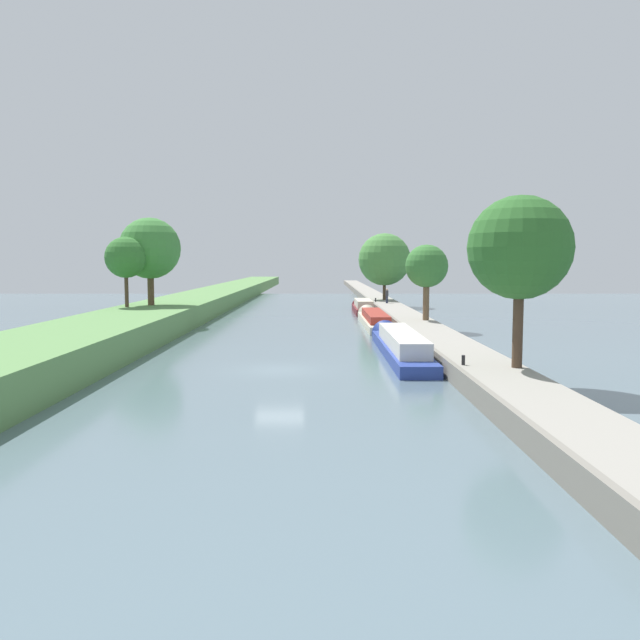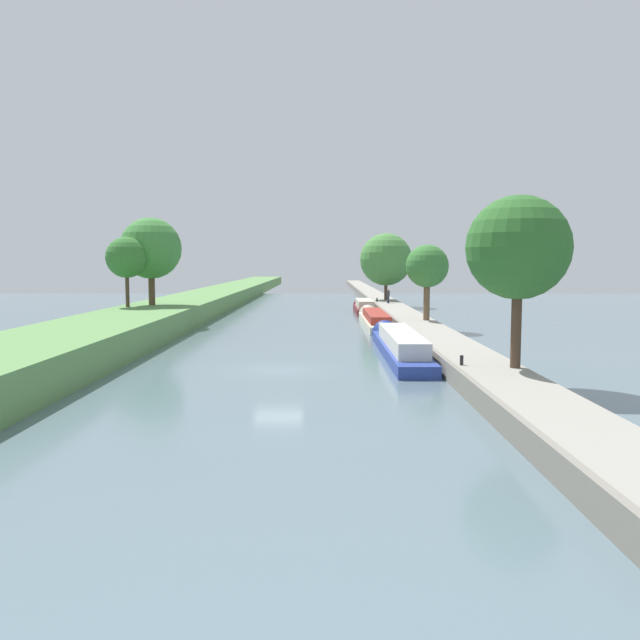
{
  "view_description": "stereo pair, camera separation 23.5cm",
  "coord_description": "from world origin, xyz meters",
  "px_view_note": "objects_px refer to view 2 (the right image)",
  "views": [
    {
      "loc": [
        2.09,
        -32.93,
        5.55
      ],
      "look_at": [
        2.06,
        17.55,
        1.0
      ],
      "focal_mm": 36.34,
      "sensor_mm": 36.0,
      "label": 1
    },
    {
      "loc": [
        2.32,
        -32.93,
        5.55
      ],
      "look_at": [
        2.06,
        17.55,
        1.0
      ],
      "focal_mm": 36.34,
      "sensor_mm": 36.0,
      "label": 2
    }
  ],
  "objects_px": {
    "narrowboat_maroon": "(364,307)",
    "mooring_bollard_near": "(462,360)",
    "narrowboat_blue": "(399,344)",
    "mooring_bollard_far": "(377,300)",
    "narrowboat_cream": "(374,319)",
    "person_walking": "(388,296)"
  },
  "relations": [
    {
      "from": "narrowboat_cream",
      "to": "narrowboat_maroon",
      "type": "xyz_separation_m",
      "value": [
        -0.05,
        14.09,
        0.07
      ]
    },
    {
      "from": "mooring_bollard_far",
      "to": "narrowboat_maroon",
      "type": "bearing_deg",
      "value": -111.23
    },
    {
      "from": "narrowboat_blue",
      "to": "narrowboat_maroon",
      "type": "distance_m",
      "value": 32.32
    },
    {
      "from": "narrowboat_maroon",
      "to": "mooring_bollard_far",
      "type": "bearing_deg",
      "value": 68.77
    },
    {
      "from": "person_walking",
      "to": "mooring_bollard_far",
      "type": "distance_m",
      "value": 2.86
    },
    {
      "from": "narrowboat_blue",
      "to": "narrowboat_cream",
      "type": "distance_m",
      "value": 18.23
    },
    {
      "from": "narrowboat_cream",
      "to": "narrowboat_maroon",
      "type": "relative_size",
      "value": 1.48
    },
    {
      "from": "narrowboat_maroon",
      "to": "person_walking",
      "type": "distance_m",
      "value": 3.77
    },
    {
      "from": "narrowboat_cream",
      "to": "narrowboat_maroon",
      "type": "height_order",
      "value": "narrowboat_maroon"
    },
    {
      "from": "mooring_bollard_near",
      "to": "narrowboat_cream",
      "type": "bearing_deg",
      "value": 93.66
    },
    {
      "from": "mooring_bollard_near",
      "to": "narrowboat_maroon",
      "type": "bearing_deg",
      "value": 92.5
    },
    {
      "from": "narrowboat_maroon",
      "to": "mooring_bollard_far",
      "type": "height_order",
      "value": "narrowboat_maroon"
    },
    {
      "from": "narrowboat_blue",
      "to": "mooring_bollard_far",
      "type": "bearing_deg",
      "value": 87.3
    },
    {
      "from": "narrowboat_maroon",
      "to": "person_walking",
      "type": "xyz_separation_m",
      "value": [
        2.89,
        2.12,
        1.16
      ]
    },
    {
      "from": "narrowboat_maroon",
      "to": "mooring_bollard_near",
      "type": "height_order",
      "value": "narrowboat_maroon"
    },
    {
      "from": "person_walking",
      "to": "mooring_bollard_far",
      "type": "xyz_separation_m",
      "value": [
        -1.06,
        2.58,
        -0.65
      ]
    },
    {
      "from": "narrowboat_cream",
      "to": "mooring_bollard_near",
      "type": "height_order",
      "value": "mooring_bollard_near"
    },
    {
      "from": "narrowboat_cream",
      "to": "person_walking",
      "type": "distance_m",
      "value": 16.51
    },
    {
      "from": "narrowboat_cream",
      "to": "person_walking",
      "type": "height_order",
      "value": "person_walking"
    },
    {
      "from": "narrowboat_blue",
      "to": "narrowboat_maroon",
      "type": "bearing_deg",
      "value": 90.14
    },
    {
      "from": "narrowboat_blue",
      "to": "narrowboat_cream",
      "type": "bearing_deg",
      "value": 90.09
    },
    {
      "from": "narrowboat_blue",
      "to": "mooring_bollard_far",
      "type": "relative_size",
      "value": 38.19
    }
  ]
}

